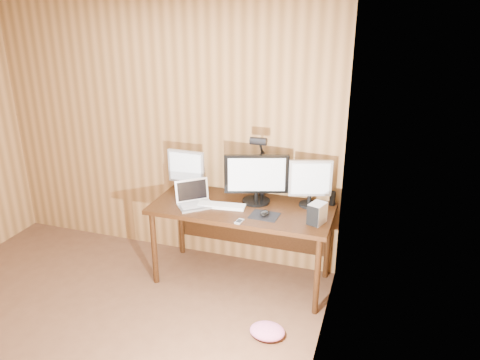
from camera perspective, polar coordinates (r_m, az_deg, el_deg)
The scene contains 14 objects.
room_shell at distance 3.11m, azimuth -26.37°, elevation -4.12°, with size 4.00×4.00×4.00m.
desk at distance 4.25m, azimuth 0.51°, elevation -4.36°, with size 1.60×0.70×0.75m.
monitor_center at distance 4.14m, azimuth 2.02°, elevation 0.25°, with size 0.55×0.25×0.45m.
monitor_left at distance 4.40m, azimuth -6.57°, elevation 1.21°, with size 0.36×0.17×0.41m.
monitor_right at distance 4.11m, azimuth 8.56°, elevation -0.22°, with size 0.37×0.18×0.42m.
laptop at distance 4.17m, azimuth -5.63°, elevation -2.32°, with size 0.38×0.37×0.22m.
keyboard at distance 4.14m, azimuth -2.38°, elevation -3.11°, with size 0.45×0.18×0.02m.
mousepad at distance 3.97m, azimuth 3.00°, elevation -4.36°, with size 0.24×0.20×0.00m, color black.
mouse at distance 3.96m, azimuth 3.01°, elevation -4.07°, with size 0.07×0.12×0.04m, color black.
hard_drive at distance 3.85m, azimuth 9.37°, elevation -4.04°, with size 0.15×0.18×0.17m.
phone at distance 3.85m, azimuth -0.09°, elevation -5.08°, with size 0.06×0.10×0.01m.
speaker at distance 4.22m, azimuth 11.20°, elevation -2.21°, with size 0.05×0.05×0.13m, color black.
desk_lamp at distance 4.17m, azimuth 2.48°, elevation 2.75°, with size 0.15×0.21×0.64m.
fabric_pile at distance 3.83m, azimuth 3.34°, elevation -17.92°, with size 0.28×0.23×0.09m, color #CD6390, non-canonical shape.
Camera 1 is at (2.09, -1.95, 2.46)m, focal length 35.00 mm.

